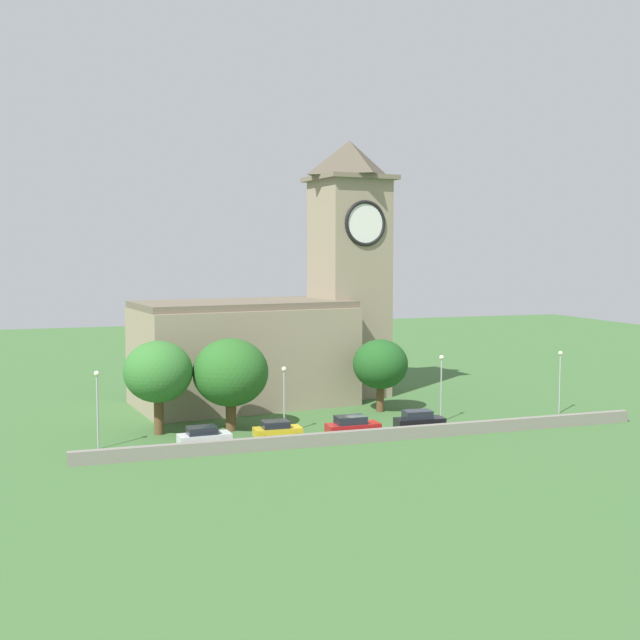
{
  "coord_description": "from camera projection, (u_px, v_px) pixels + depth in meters",
  "views": [
    {
      "loc": [
        -26.39,
        -66.96,
        16.25
      ],
      "look_at": [
        -1.84,
        6.69,
        9.74
      ],
      "focal_mm": 44.93,
      "sensor_mm": 36.0,
      "label": 1
    }
  ],
  "objects": [
    {
      "name": "tree_riverside_west",
      "position": [
        158.0,
        372.0,
        71.42
      ],
      "size": [
        6.14,
        6.14,
        8.45
      ],
      "color": "brown",
      "rests_on": "ground"
    },
    {
      "name": "car_yellow",
      "position": [
        277.0,
        430.0,
        69.79
      ],
      "size": [
        4.17,
        2.24,
        1.67
      ],
      "color": "gold",
      "rests_on": "ground"
    },
    {
      "name": "car_red",
      "position": [
        352.0,
        426.0,
        70.76
      ],
      "size": [
        4.75,
        2.25,
        1.9
      ],
      "color": "red",
      "rests_on": "ground"
    },
    {
      "name": "church",
      "position": [
        280.0,
        323.0,
        87.64
      ],
      "size": [
        29.48,
        15.59,
        28.85
      ],
      "color": "gray",
      "rests_on": "ground"
    },
    {
      "name": "streetlamp_west_end",
      "position": [
        97.0,
        396.0,
        66.09
      ],
      "size": [
        0.44,
        0.44,
        6.57
      ],
      "color": "#9EA0A5",
      "rests_on": "ground"
    },
    {
      "name": "tree_by_tower",
      "position": [
        380.0,
        364.0,
        81.81
      ],
      "size": [
        5.65,
        5.65,
        7.46
      ],
      "color": "brown",
      "rests_on": "ground"
    },
    {
      "name": "car_black",
      "position": [
        419.0,
        421.0,
        73.1
      ],
      "size": [
        4.62,
        2.35,
        1.92
      ],
      "color": "black",
      "rests_on": "ground"
    },
    {
      "name": "streetlamp_east_mid",
      "position": [
        560.0,
        371.0,
        81.05
      ],
      "size": [
        0.44,
        0.44,
        6.37
      ],
      "color": "#9EA0A5",
      "rests_on": "ground"
    },
    {
      "name": "streetlamp_west_mid",
      "position": [
        284.0,
        388.0,
        71.86
      ],
      "size": [
        0.44,
        0.44,
        6.09
      ],
      "color": "#9EA0A5",
      "rests_on": "ground"
    },
    {
      "name": "streetlamp_central",
      "position": [
        441.0,
        377.0,
        76.77
      ],
      "size": [
        0.44,
        0.44,
        6.49
      ],
      "color": "#9EA0A5",
      "rests_on": "ground"
    },
    {
      "name": "tree_churchyard",
      "position": [
        231.0,
        373.0,
        72.97
      ],
      "size": [
        6.92,
        6.92,
        8.5
      ],
      "color": "brown",
      "rests_on": "ground"
    },
    {
      "name": "car_white",
      "position": [
        204.0,
        436.0,
        67.17
      ],
      "size": [
        4.47,
        2.41,
        1.74
      ],
      "color": "silver",
      "rests_on": "ground"
    },
    {
      "name": "ground_plane",
      "position": [
        312.0,
        403.0,
        87.15
      ],
      "size": [
        200.0,
        200.0,
        0.0
      ],
      "primitive_type": "plane",
      "color": "#3D6633"
    },
    {
      "name": "quay_barrier",
      "position": [
        379.0,
        435.0,
        69.2
      ],
      "size": [
        51.56,
        0.7,
        1.1
      ],
      "primitive_type": "cube",
      "color": "gray",
      "rests_on": "ground"
    }
  ]
}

